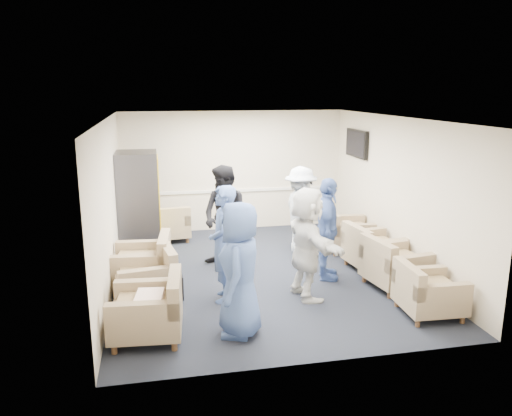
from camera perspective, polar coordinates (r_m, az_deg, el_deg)
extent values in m
plane|color=black|center=(8.86, 0.63, -7.51)|extent=(6.00, 6.00, 0.00)
plane|color=white|center=(8.29, 0.68, 10.20)|extent=(6.00, 6.00, 0.00)
cube|color=beige|center=(11.37, -2.56, 4.24)|extent=(5.00, 0.02, 2.70)
cube|color=beige|center=(5.68, 7.11, -5.36)|extent=(5.00, 0.02, 2.70)
cube|color=beige|center=(8.32, -16.43, 0.26)|extent=(0.02, 6.00, 2.70)
cube|color=beige|center=(9.32, 15.86, 1.67)|extent=(0.02, 6.00, 2.70)
cube|color=silver|center=(11.43, -2.52, 2.00)|extent=(4.98, 0.04, 0.06)
cube|color=black|center=(10.80, 11.44, 7.24)|extent=(0.07, 1.00, 0.58)
cube|color=black|center=(10.78, 11.27, 7.24)|extent=(0.01, 0.92, 0.50)
cube|color=#494950|center=(10.83, 11.60, 6.45)|extent=(0.04, 0.10, 0.25)
cube|color=#897559|center=(6.77, -12.40, -12.20)|extent=(0.98, 0.98, 0.30)
cube|color=olive|center=(6.69, -12.49, -10.64)|extent=(0.67, 0.64, 0.11)
cube|color=#897559|center=(6.59, -9.26, -9.34)|extent=(0.23, 0.91, 0.42)
cube|color=#897559|center=(7.90, -12.51, -8.45)|extent=(1.00, 1.00, 0.29)
cube|color=olive|center=(7.83, -12.58, -7.13)|extent=(0.68, 0.65, 0.10)
cube|color=#897559|center=(7.83, -10.00, -5.81)|extent=(0.28, 0.88, 0.41)
cube|color=#897559|center=(8.41, -12.96, -6.99)|extent=(1.01, 1.01, 0.30)
cube|color=olive|center=(8.34, -13.03, -5.66)|extent=(0.70, 0.66, 0.11)
cube|color=#897559|center=(8.25, -10.43, -4.56)|extent=(0.24, 0.93, 0.43)
cube|color=#897559|center=(7.67, 19.21, -9.71)|extent=(0.85, 0.85, 0.27)
cube|color=olive|center=(7.61, 19.32, -8.44)|extent=(0.59, 0.55, 0.10)
cube|color=#897559|center=(7.40, 17.05, -7.67)|extent=(0.17, 0.82, 0.39)
cube|color=#897559|center=(8.53, 15.72, -6.93)|extent=(1.02, 1.02, 0.29)
cube|color=olive|center=(8.46, 15.80, -5.66)|extent=(0.70, 0.66, 0.11)
cube|color=#897559|center=(8.21, 13.75, -4.98)|extent=(0.28, 0.91, 0.42)
cube|color=#897559|center=(9.25, 13.32, -5.20)|extent=(0.98, 0.98, 0.29)
cube|color=olive|center=(9.19, 13.39, -4.04)|extent=(0.68, 0.64, 0.10)
cube|color=#897559|center=(8.96, 11.45, -3.36)|extent=(0.25, 0.89, 0.41)
cube|color=#897559|center=(10.21, 10.49, -3.30)|extent=(0.95, 0.95, 0.29)
cube|color=olive|center=(10.16, 10.54, -2.25)|extent=(0.66, 0.62, 0.10)
cube|color=#897559|center=(10.03, 8.58, -1.48)|extent=(0.23, 0.88, 0.41)
cube|color=#897559|center=(10.87, -9.92, -2.31)|extent=(0.91, 0.91, 0.27)
cube|color=olive|center=(10.83, -9.96, -1.37)|extent=(0.59, 0.63, 0.10)
cube|color=#897559|center=(10.46, -9.73, -1.06)|extent=(0.83, 0.22, 0.39)
cube|color=#494950|center=(10.12, -13.26, 0.67)|extent=(0.78, 0.94, 1.99)
cube|color=orange|center=(10.09, -11.01, 1.32)|extent=(0.02, 0.80, 1.59)
cube|color=black|center=(10.29, -10.80, -3.20)|extent=(0.02, 0.47, 0.13)
cube|color=black|center=(7.88, -9.28, -9.00)|extent=(0.27, 0.20, 0.37)
sphere|color=black|center=(7.82, -9.33, -7.86)|extent=(0.19, 0.19, 0.19)
cube|color=white|center=(6.66, -12.08, -10.11)|extent=(0.40, 0.49, 0.13)
imported|color=#4460A3|center=(6.50, -1.87, -7.04)|extent=(0.80, 1.00, 1.79)
imported|color=#4460A3|center=(7.55, -3.77, -4.11)|extent=(0.53, 0.71, 1.79)
imported|color=black|center=(8.92, -3.50, -1.09)|extent=(1.15, 1.14, 1.87)
imported|color=white|center=(9.68, 5.13, -0.35)|extent=(0.68, 1.14, 1.73)
imported|color=#4460A3|center=(8.46, 8.11, -2.43)|extent=(0.70, 1.10, 1.75)
imported|color=silver|center=(7.68, 5.86, -4.02)|extent=(0.69, 1.67, 1.75)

